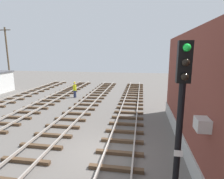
{
  "coord_description": "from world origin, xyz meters",
  "views": [
    {
      "loc": [
        1.93,
        -8.72,
        5.21
      ],
      "look_at": [
        -1.06,
        9.8,
        1.46
      ],
      "focal_mm": 29.73,
      "sensor_mm": 36.0,
      "label": 1
    }
  ],
  "objects": [
    {
      "name": "ground_plane",
      "position": [
        0.0,
        0.0,
        0.0
      ],
      "size": [
        80.0,
        80.0,
        0.0
      ],
      "primitive_type": "plane",
      "color": "#605B56"
    },
    {
      "name": "track_near_building",
      "position": [
        0.92,
        -0.0,
        0.12
      ],
      "size": [
        2.5,
        44.04,
        0.32
      ],
      "color": "#4C3826",
      "rests_on": "ground"
    },
    {
      "name": "track_centre",
      "position": [
        -3.48,
        -0.0,
        0.13
      ],
      "size": [
        2.5,
        44.04,
        0.32
      ],
      "color": "#4C3826",
      "rests_on": "ground"
    },
    {
      "name": "signal_mast",
      "position": [
        3.01,
        -3.61,
        3.45
      ],
      "size": [
        0.36,
        0.4,
        5.51
      ],
      "color": "black",
      "rests_on": "ground"
    },
    {
      "name": "utility_pole_far",
      "position": [
        -18.54,
        17.28,
        4.66
      ],
      "size": [
        1.8,
        0.24,
        8.92
      ],
      "color": "brown",
      "rests_on": "ground"
    },
    {
      "name": "track_worker_foreground",
      "position": [
        -5.78,
        11.59,
        0.93
      ],
      "size": [
        0.4,
        0.4,
        1.87
      ],
      "color": "#262D4C",
      "rests_on": "ground"
    }
  ]
}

